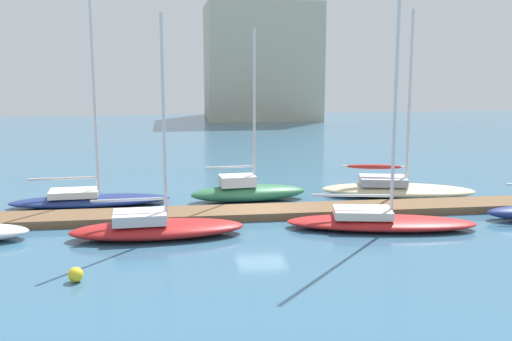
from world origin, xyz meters
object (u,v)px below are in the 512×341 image
Objects in this scene: sailboat_5 at (396,188)px; sailboat_3 at (247,190)px; sailboat_4 at (379,218)px; harbor_building_distant at (261,62)px; sailboat_2 at (156,226)px; sailboat_1 at (89,197)px; mooring_buoy_yellow at (76,275)px.

sailboat_3 is at bearing -167.00° from sailboat_5.
sailboat_4 is 57.17m from harbor_building_distant.
sailboat_4 reaches higher than sailboat_2.
sailboat_4 is at bearing -28.44° from sailboat_1.
sailboat_4 is 1.39× the size of sailboat_5.
sailboat_5 is 50.42m from harbor_building_distant.
sailboat_5 is at bearing 74.48° from sailboat_4.
sailboat_4 reaches higher than sailboat_1.
sailboat_1 is at bearing 94.71° from mooring_buoy_yellow.
mooring_buoy_yellow is 64.43m from harbor_building_distant.
harbor_building_distant is at bearing 103.63° from sailboat_5.
sailboat_1 is 53.16m from harbor_building_distant.
sailboat_2 is 0.67× the size of sailboat_4.
sailboat_4 reaches higher than mooring_buoy_yellow.
sailboat_2 reaches higher than sailboat_3.
harbor_building_distant is at bearing 75.77° from mooring_buoy_yellow.
sailboat_1 is at bearing 175.54° from sailboat_3.
sailboat_3 is at bearing 57.46° from mooring_buoy_yellow.
mooring_buoy_yellow is at bearing -119.31° from sailboat_2.
sailboat_5 is at bearing -89.19° from harbor_building_distant.
sailboat_3 is 0.64× the size of harbor_building_distant.
sailboat_1 is 8.72m from sailboat_3.
sailboat_2 is at bearing -169.60° from sailboat_4.
sailboat_3 is (4.98, 6.69, 0.10)m from sailboat_2.
sailboat_5 is (13.71, 6.72, 0.00)m from sailboat_2.
harbor_building_distant reaches higher than mooring_buoy_yellow.
sailboat_3 is (8.72, 0.01, 0.13)m from sailboat_1.
sailboat_1 is 17.45m from sailboat_5.
sailboat_3 is at bearing 139.47° from sailboat_4.
harbor_building_distant reaches higher than sailboat_4.
sailboat_4 is (10.40, -0.04, 0.02)m from sailboat_2.
sailboat_1 is 1.18× the size of sailboat_5.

